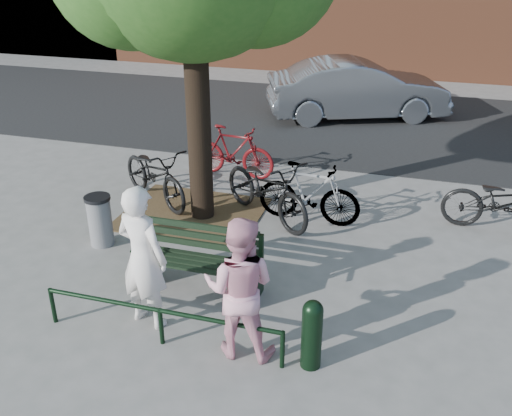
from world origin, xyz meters
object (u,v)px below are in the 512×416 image
(litter_bin, at_px, (100,220))
(bicycle_c, at_px, (267,188))
(person_right, at_px, (240,288))
(bollard, at_px, (312,332))
(park_bench, at_px, (200,258))
(person_left, at_px, (143,257))
(parked_car, at_px, (358,89))

(litter_bin, xyz_separation_m, bicycle_c, (2.28, 1.63, 0.15))
(person_right, bearing_deg, bollard, 174.32)
(park_bench, distance_m, person_left, 1.09)
(park_bench, relative_size, bicycle_c, 0.80)
(person_left, bearing_deg, litter_bin, -31.35)
(parked_car, bearing_deg, person_right, 157.76)
(bollard, bearing_deg, bicycle_c, 113.22)
(person_left, bearing_deg, person_right, -175.06)
(person_left, height_order, parked_car, person_left)
(litter_bin, height_order, parked_car, parked_car)
(parked_car, bearing_deg, park_bench, 151.62)
(person_right, xyz_separation_m, bollard, (0.85, -0.02, -0.41))
(person_right, xyz_separation_m, bicycle_c, (-0.65, 3.47, -0.31))
(person_left, distance_m, bollard, 2.22)
(parked_car, bearing_deg, bollard, 162.64)
(person_left, bearing_deg, bicycle_c, -87.47)
(person_left, bearing_deg, parked_car, -83.91)
(parked_car, bearing_deg, person_left, 150.16)
(park_bench, height_order, bollard, park_bench)
(park_bench, xyz_separation_m, bollard, (1.80, -1.15, -0.00))
(person_left, height_order, litter_bin, person_left)
(park_bench, bearing_deg, person_left, -111.16)
(bollard, bearing_deg, parked_car, 94.60)
(person_left, distance_m, parked_car, 9.89)
(bollard, relative_size, bicycle_c, 0.40)
(bollard, distance_m, litter_bin, 4.21)
(person_left, relative_size, person_right, 1.08)
(bicycle_c, bearing_deg, parked_car, 30.62)
(bollard, height_order, parked_car, parked_car)
(park_bench, xyz_separation_m, bicycle_c, (0.30, 2.34, 0.10))
(person_left, xyz_separation_m, parked_car, (1.36, 9.79, -0.17))
(person_right, relative_size, parked_car, 0.37)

